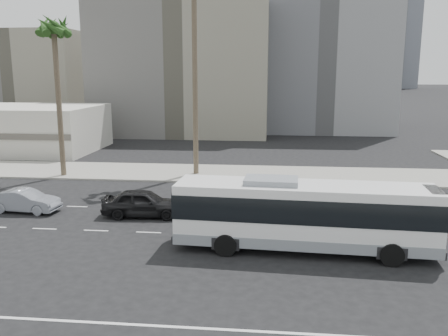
# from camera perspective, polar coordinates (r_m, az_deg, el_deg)

# --- Properties ---
(ground) EXTENTS (700.00, 700.00, 0.00)m
(ground) POSITION_cam_1_polar(r_m,az_deg,el_deg) (25.55, 4.08, -8.31)
(ground) COLOR black
(ground) RESTS_ON ground
(sidewalk_north) EXTENTS (120.00, 7.00, 0.15)m
(sidewalk_north) POSITION_cam_1_polar(r_m,az_deg,el_deg) (40.46, 4.78, -0.77)
(sidewalk_north) COLOR gray
(sidewalk_north) RESTS_ON ground
(commercial_low) EXTENTS (22.00, 12.16, 5.00)m
(commercial_low) POSITION_cam_1_polar(r_m,az_deg,el_deg) (58.98, -25.60, 4.40)
(commercial_low) COLOR beige
(commercial_low) RESTS_ON ground
(midrise_beige_west) EXTENTS (24.00, 18.00, 18.00)m
(midrise_beige_west) POSITION_cam_1_polar(r_m,az_deg,el_deg) (70.18, -4.66, 11.76)
(midrise_beige_west) COLOR slate
(midrise_beige_west) RESTS_ON ground
(midrise_gray_center) EXTENTS (20.00, 20.00, 26.00)m
(midrise_gray_center) POSITION_cam_1_polar(r_m,az_deg,el_deg) (76.51, 11.71, 14.54)
(midrise_gray_center) COLOR slate
(midrise_gray_center) RESTS_ON ground
(midrise_beige_far) EXTENTS (18.00, 16.00, 15.00)m
(midrise_beige_far) POSITION_cam_1_polar(r_m,az_deg,el_deg) (83.52, -22.09, 9.90)
(midrise_beige_far) COLOR slate
(midrise_beige_far) RESTS_ON ground
(civic_tower) EXTENTS (42.00, 42.00, 129.00)m
(civic_tower) POSITION_cam_1_polar(r_m,az_deg,el_deg) (275.70, 5.50, 17.75)
(civic_tower) COLOR beige
(civic_tower) RESTS_ON ground
(highrise_right) EXTENTS (26.00, 26.00, 70.00)m
(highrise_right) POSITION_cam_1_polar(r_m,az_deg,el_deg) (259.22, 16.37, 16.90)
(highrise_right) COLOR #525661
(highrise_right) RESTS_ON ground
(highrise_far) EXTENTS (22.00, 22.00, 60.00)m
(highrise_far) POSITION_cam_1_polar(r_m,az_deg,el_deg) (293.16, 20.21, 15.01)
(highrise_far) COLOR #525661
(highrise_far) RESTS_ON ground
(city_bus) EXTENTS (12.73, 3.54, 3.62)m
(city_bus) POSITION_cam_1_polar(r_m,az_deg,el_deg) (23.35, 9.69, -5.46)
(city_bus) COLOR white
(city_bus) RESTS_ON ground
(car_a) EXTENTS (2.27, 5.05, 1.69)m
(car_a) POSITION_cam_1_polar(r_m,az_deg,el_deg) (29.13, -9.82, -4.21)
(car_a) COLOR black
(car_a) RESTS_ON ground
(car_b) EXTENTS (1.89, 4.46, 1.43)m
(car_b) POSITION_cam_1_polar(r_m,az_deg,el_deg) (32.23, -23.06, -3.69)
(car_b) COLOR gray
(car_b) RESTS_ON ground
(palm_mid) EXTENTS (4.28, 4.28, 13.26)m
(palm_mid) POSITION_cam_1_polar(r_m,az_deg,el_deg) (41.27, -20.02, 15.40)
(palm_mid) COLOR brown
(palm_mid) RESTS_ON ground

